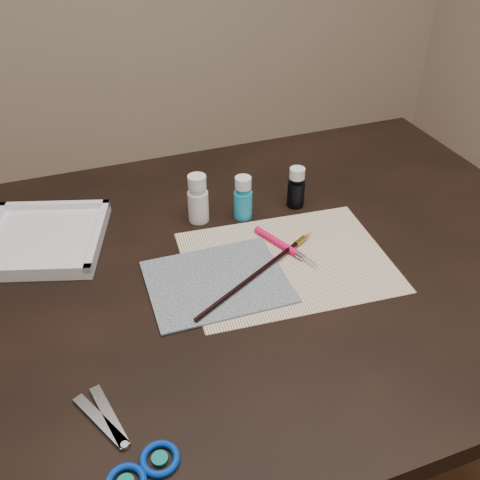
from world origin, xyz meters
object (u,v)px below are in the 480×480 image
object	(u,v)px
paper	(287,261)
canvas	(217,281)
palette_tray	(43,238)
paint_bottle_cyan	(243,197)
paint_bottle_white	(198,198)
paint_bottle_navy	(296,187)
scissors	(113,439)

from	to	relation	value
paper	canvas	bearing A→B (deg)	-175.21
palette_tray	paint_bottle_cyan	bearing A→B (deg)	-6.42
canvas	paint_bottle_white	distance (m)	0.21
paper	paint_bottle_white	xyz separation A→B (m)	(-0.11, 0.19, 0.05)
paint_bottle_navy	paint_bottle_white	bearing A→B (deg)	175.08
paper	paint_bottle_white	world-z (taller)	paint_bottle_white
paint_bottle_navy	palette_tray	bearing A→B (deg)	175.29
paint_bottle_cyan	scissors	bearing A→B (deg)	-128.22
paper	paint_bottle_navy	world-z (taller)	paint_bottle_navy
palette_tray	scissors	bearing A→B (deg)	-83.46
canvas	scissors	world-z (taller)	scissors
paint_bottle_white	scissors	bearing A→B (deg)	-119.03
paint_bottle_navy	scissors	xyz separation A→B (m)	(-0.45, -0.43, -0.04)
canvas	palette_tray	xyz separation A→B (m)	(-0.27, 0.22, 0.01)
canvas	palette_tray	world-z (taller)	palette_tray
canvas	paint_bottle_cyan	distance (m)	0.22
canvas	paint_bottle_navy	xyz separation A→B (m)	(0.23, 0.18, 0.04)
paint_bottle_cyan	paint_bottle_white	bearing A→B (deg)	167.40
canvas	palette_tray	distance (m)	0.35
paint_bottle_white	paint_bottle_navy	xyz separation A→B (m)	(0.21, -0.02, -0.01)
scissors	paint_bottle_white	bearing A→B (deg)	-55.67
paper	paint_bottle_cyan	xyz separation A→B (m)	(-0.02, 0.17, 0.04)
paint_bottle_cyan	paint_bottle_navy	xyz separation A→B (m)	(0.12, 0.00, -0.00)
paint_bottle_navy	palette_tray	distance (m)	0.51
paint_bottle_white	palette_tray	distance (m)	0.30
scissors	paint_bottle_navy	bearing A→B (deg)	-73.31
paper	scissors	bearing A→B (deg)	-144.20
paint_bottle_white	paint_bottle_navy	bearing A→B (deg)	-4.92
scissors	paper	bearing A→B (deg)	-80.84
canvas	scissors	bearing A→B (deg)	-131.70
paint_bottle_white	palette_tray	xyz separation A→B (m)	(-0.30, 0.02, -0.04)
paper	paint_bottle_cyan	size ratio (longest dim) A/B	4.04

